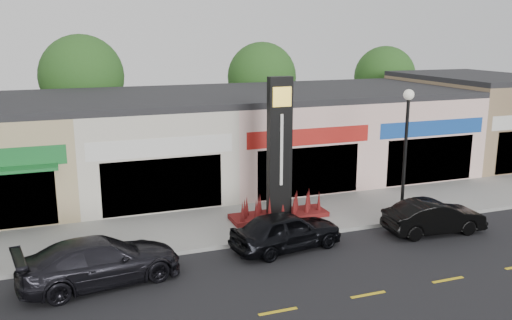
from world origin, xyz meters
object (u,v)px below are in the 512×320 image
Objects in this scene: pylon_sign at (279,169)px; car_black_sedan at (286,230)px; car_black_conv at (434,217)px; lamp_east_near at (406,141)px; car_dark_sedan at (100,261)px.

pylon_sign is 3.47m from car_black_sedan.
pylon_sign reaches higher than car_black_conv.
car_dark_sedan is (-12.63, -1.80, -2.73)m from lamp_east_near.
pylon_sign is 6.53m from car_black_conv.
car_black_conv is (0.30, -1.76, -2.81)m from lamp_east_near.
lamp_east_near reaches higher than car_black_sedan.
car_black_sedan is at bearing 89.97° from car_black_conv.
pylon_sign reaches higher than lamp_east_near.
pylon_sign is 1.48× the size of car_black_conv.
lamp_east_near is 6.66m from car_black_sedan.
car_dark_sedan is at bearing 94.75° from car_black_conv.
lamp_east_near is 1.07× the size of car_dark_sedan.
car_black_sedan reaches higher than car_black_conv.
car_black_conv is at bearing -80.28° from lamp_east_near.
pylon_sign is at bearing 161.25° from lamp_east_near.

